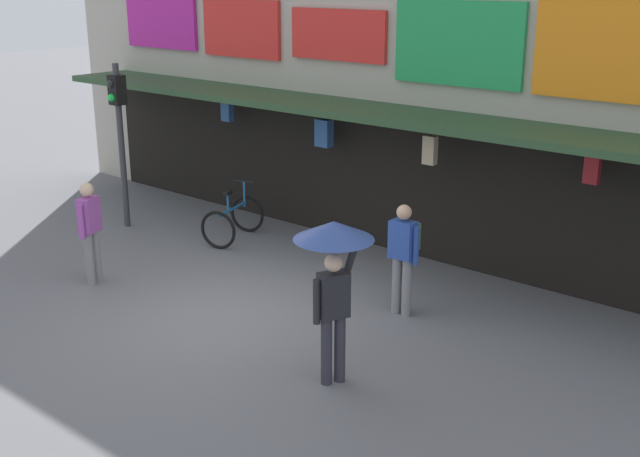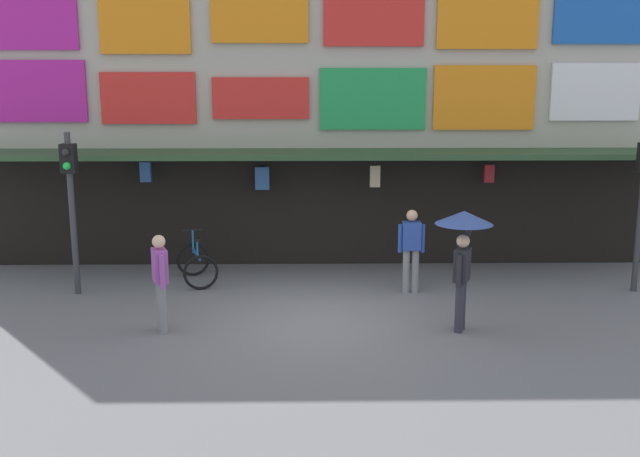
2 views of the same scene
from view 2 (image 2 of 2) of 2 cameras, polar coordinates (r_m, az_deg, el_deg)
ground_plane at (r=13.14m, az=-0.03°, el=-7.16°), size 80.00×80.00×0.00m
shopfront at (r=16.98m, az=-0.28°, el=10.83°), size 18.00×2.60×8.00m
traffic_light_near at (r=15.01m, az=-18.79°, el=3.03°), size 0.28×0.33×3.20m
bicycle_parked at (r=15.57m, az=-9.54°, el=-2.75°), size 1.02×1.32×1.05m
pedestrian_with_umbrella at (r=12.42m, az=11.05°, el=-0.64°), size 0.96×0.96×2.08m
pedestrian_in_blue at (r=14.66m, az=7.08°, el=-1.22°), size 0.53×0.35×1.68m
pedestrian_in_red at (r=12.62m, az=-12.28°, el=-3.75°), size 0.33×0.50×1.68m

